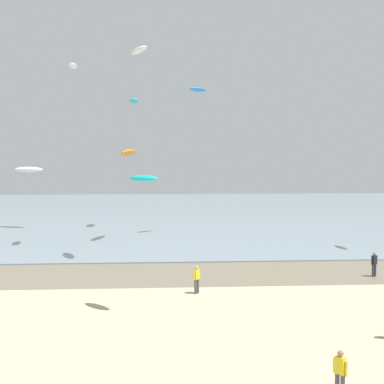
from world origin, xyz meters
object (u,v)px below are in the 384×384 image
Objects in this scene: kite_aloft_5 at (29,169)px; kite_aloft_9 at (144,178)px; kite_aloft_1 at (73,66)px; kite_aloft_3 at (134,101)px; person_by_waterline at (197,279)px; kite_aloft_10 at (128,153)px; kite_aloft_4 at (198,90)px; kite_aloft_7 at (139,50)px; person_left_flank at (374,263)px; person_nearest_camera at (340,373)px.

kite_aloft_9 is at bearing 133.01° from kite_aloft_5.
kite_aloft_5 is at bearing 22.34° from kite_aloft_1.
kite_aloft_1 is at bearing -23.65° from kite_aloft_3.
person_by_waterline is 0.48× the size of kite_aloft_5.
kite_aloft_5 is 14.91m from kite_aloft_10.
kite_aloft_7 reaches higher than kite_aloft_4.
person_by_waterline is at bearing 7.34° from kite_aloft_3.
kite_aloft_10 is (4.51, 3.87, -7.56)m from kite_aloft_1.
kite_aloft_4 is at bearing -177.84° from kite_aloft_5.
person_left_flank is at bearing -117.68° from kite_aloft_10.
person_by_waterline is 13.11m from person_left_flank.
kite_aloft_10 is at bearing -13.11° from kite_aloft_4.
kite_aloft_10 is (-2.19, 23.19, 1.41)m from kite_aloft_9.
kite_aloft_1 reaches higher than kite_aloft_10.
person_by_waterline is 0.83× the size of kite_aloft_9.
kite_aloft_10 is at bearing 138.38° from person_left_flank.
kite_aloft_5 reaches higher than person_by_waterline.
kite_aloft_7 reaches higher than kite_aloft_1.
kite_aloft_3 is at bearing -163.04° from kite_aloft_5.
kite_aloft_1 is 0.67× the size of kite_aloft_10.
kite_aloft_7 is at bearing 30.30° from kite_aloft_4.
person_left_flank is at bearing 64.17° from person_nearest_camera.
kite_aloft_7 is 1.36× the size of kite_aloft_9.
kite_aloft_4 is 0.61× the size of kite_aloft_5.
person_by_waterline is 0.78× the size of kite_aloft_4.
kite_aloft_1 is at bearing 144.57° from kite_aloft_10.
kite_aloft_3 is at bearing 102.19° from person_nearest_camera.
kite_aloft_3 is at bearing -75.95° from kite_aloft_4.
kite_aloft_7 reaches higher than kite_aloft_3.
kite_aloft_5 is at bearing 116.16° from person_nearest_camera.
person_left_flank is at bearing 159.58° from kite_aloft_5.
kite_aloft_1 is at bearing -6.10° from kite_aloft_4.
kite_aloft_9 is (6.70, -19.32, -8.97)m from kite_aloft_1.
kite_aloft_3 reaches higher than kite_aloft_9.
kite_aloft_9 is at bearing -167.56° from kite_aloft_1.
kite_aloft_7 is 0.82× the size of kite_aloft_10.
kite_aloft_1 is at bearing 22.73° from kite_aloft_7.
person_nearest_camera is at bearing -150.65° from kite_aloft_10.
person_left_flank is 0.78× the size of kite_aloft_4.
person_by_waterline is 26.79m from kite_aloft_4.
kite_aloft_4 is at bearing 124.61° from kite_aloft_9.
kite_aloft_1 reaches higher than kite_aloft_5.
kite_aloft_1 is (-13.76, 29.69, 15.26)m from person_nearest_camera.
kite_aloft_4 is 21.21m from kite_aloft_5.
person_nearest_camera is 28.96m from kite_aloft_7.
person_nearest_camera is at bearing 55.89° from kite_aloft_4.
kite_aloft_7 is 12.95m from kite_aloft_10.
person_left_flank is 26.07m from kite_aloft_4.
person_left_flank is at bearing 69.98° from kite_aloft_9.
person_by_waterline is 33.75m from kite_aloft_5.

